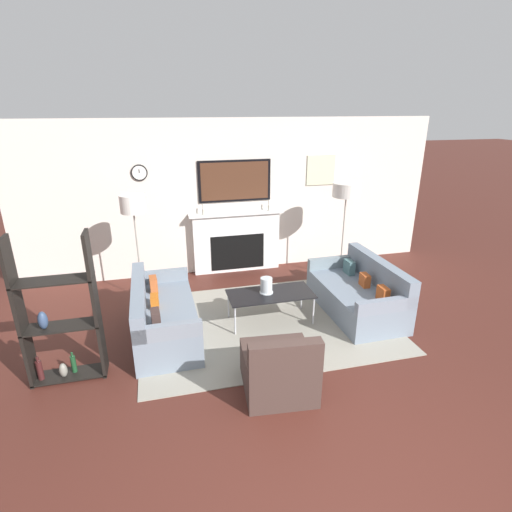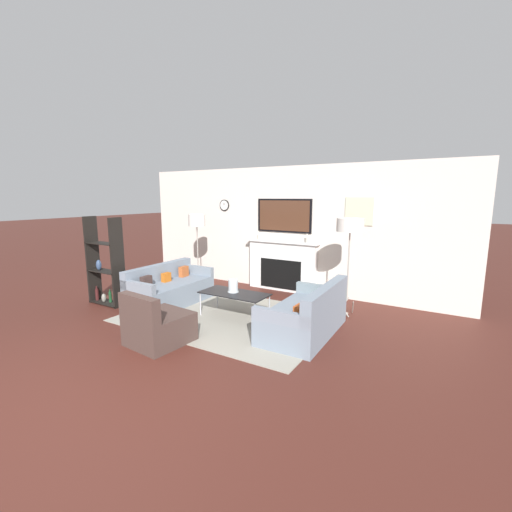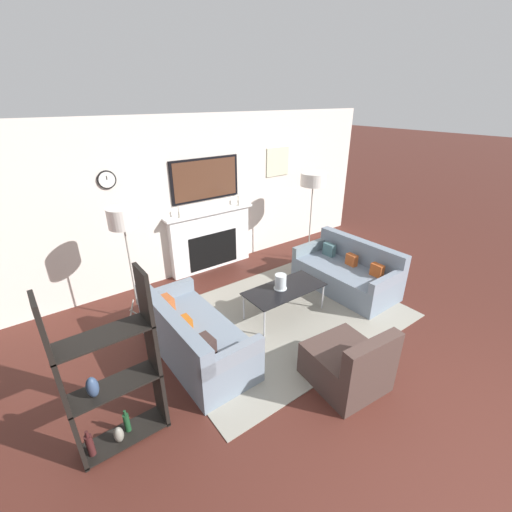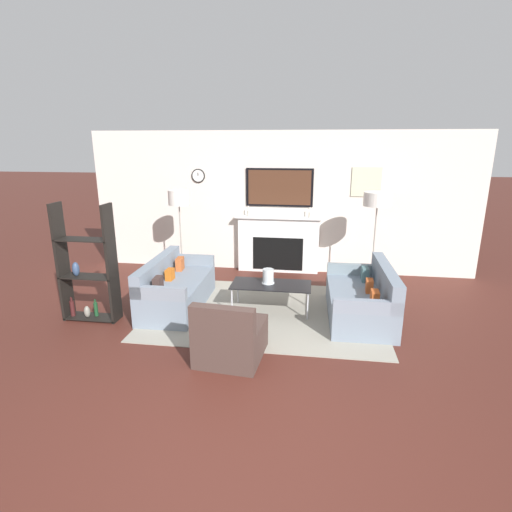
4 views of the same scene
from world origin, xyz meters
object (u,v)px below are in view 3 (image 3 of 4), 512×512
hurricane_candle (280,283)px  shelf_unit (111,378)px  floor_lamp_right (313,181)px  couch_right (347,273)px  floor_lamp_left (123,220)px  coffee_table (285,290)px  couch_left (194,338)px  armchair (348,365)px

hurricane_candle → shelf_unit: shelf_unit is taller
floor_lamp_right → couch_right: bearing=-103.0°
floor_lamp_left → floor_lamp_right: size_ratio=0.99×
floor_lamp_left → shelf_unit: size_ratio=1.00×
floor_lamp_left → couch_right: bearing=-20.8°
coffee_table → floor_lamp_right: bearing=35.3°
couch_left → hurricane_candle: 1.46m
coffee_table → floor_lamp_left: bearing=147.1°
coffee_table → hurricane_candle: bearing=142.4°
couch_left → floor_lamp_right: floor_lamp_right is taller
couch_right → floor_lamp_right: bearing=77.0°
armchair → hurricane_candle: size_ratio=3.82×
armchair → couch_right: bearing=40.3°
couch_right → armchair: size_ratio=1.98×
shelf_unit → couch_right: bearing=9.0°
coffee_table → floor_lamp_left: 2.38m
floor_lamp_right → hurricane_candle: bearing=-146.4°
hurricane_candle → floor_lamp_right: (1.67, 1.11, 1.03)m
couch_left → coffee_table: bearing=1.5°
couch_left → couch_right: couch_right is taller
couch_left → floor_lamp_left: size_ratio=1.01×
floor_lamp_right → shelf_unit: 4.61m
coffee_table → floor_lamp_right: (1.62, 1.14, 1.16)m
armchair → shelf_unit: bearing=160.3°
hurricane_candle → shelf_unit: bearing=-164.5°
floor_lamp_left → coffee_table: bearing=-32.9°
armchair → shelf_unit: (-2.23, 0.80, 0.49)m
couch_left → couch_right: (2.83, 0.00, -0.01)m
armchair → floor_lamp_left: 3.22m
floor_lamp_right → shelf_unit: size_ratio=1.01×
couch_left → coffee_table: couch_left is taller
armchair → coffee_table: armchair is taller
armchair → floor_lamp_right: floor_lamp_right is taller
hurricane_candle → floor_lamp_right: floor_lamp_right is taller
floor_lamp_right → shelf_unit: (-4.16, -1.80, -0.81)m
shelf_unit → coffee_table: bearing=14.4°
floor_lamp_right → couch_left: bearing=-159.1°
floor_lamp_left → armchair: bearing=-60.8°
couch_right → shelf_unit: shelf_unit is taller
couch_left → shelf_unit: 1.31m
floor_lamp_left → hurricane_candle: bearing=-32.7°
hurricane_candle → floor_lamp_left: 2.27m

